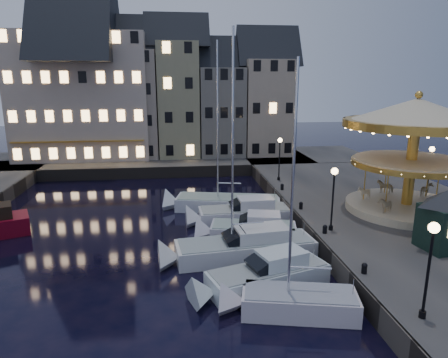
{
  "coord_description": "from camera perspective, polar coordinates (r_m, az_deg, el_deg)",
  "views": [
    {
      "loc": [
        -2.7,
        -22.54,
        10.85
      ],
      "look_at": [
        1.0,
        8.0,
        3.2
      ],
      "focal_mm": 32.0,
      "sensor_mm": 36.0,
      "label": 1
    }
  ],
  "objects": [
    {
      "name": "bollard_d",
      "position": [
        36.01,
        8.3,
        -1.07
      ],
      "size": [
        0.3,
        0.3,
        0.57
      ],
      "color": "black",
      "rests_on": "quay_east"
    },
    {
      "name": "bollard_b",
      "position": [
        26.51,
        14.21,
        -6.9
      ],
      "size": [
        0.3,
        0.3,
        0.57
      ],
      "color": "black",
      "rests_on": "quay_east"
    },
    {
      "name": "bollard_c",
      "position": [
        30.95,
        10.94,
        -3.68
      ],
      "size": [
        0.3,
        0.3,
        0.57
      ],
      "color": "black",
      "rests_on": "quay_east"
    },
    {
      "name": "townhouse_nd",
      "position": [
        52.56,
        -6.56,
        12.16
      ],
      "size": [
        5.5,
        8.0,
        15.8
      ],
      "color": "gray",
      "rests_on": "quay_north"
    },
    {
      "name": "quaywall_n",
      "position": [
        45.81,
        -10.87,
        0.85
      ],
      "size": [
        48.0,
        0.15,
        1.3
      ],
      "primitive_type": "cube",
      "color": "#47423A",
      "rests_on": "ground"
    },
    {
      "name": "hotel_corner",
      "position": [
        53.75,
        -19.49,
        12.05
      ],
      "size": [
        17.6,
        9.0,
        16.8
      ],
      "color": "beige",
      "rests_on": "quay_north"
    },
    {
      "name": "streetlamp_a",
      "position": [
        18.11,
        27.36,
        -9.86
      ],
      "size": [
        0.44,
        0.44,
        4.17
      ],
      "color": "black",
      "rests_on": "quay_east"
    },
    {
      "name": "townhouse_na",
      "position": [
        55.24,
        -24.97,
        9.5
      ],
      "size": [
        5.5,
        8.0,
        12.8
      ],
      "color": "tan",
      "rests_on": "quay_north"
    },
    {
      "name": "motorboat_a",
      "position": [
        20.11,
        8.99,
        -17.08
      ],
      "size": [
        6.54,
        3.3,
        10.76
      ],
      "color": "silver",
      "rests_on": "ground"
    },
    {
      "name": "quay_east",
      "position": [
        34.6,
        22.4,
        -4.27
      ],
      "size": [
        16.0,
        56.0,
        1.3
      ],
      "primitive_type": "cube",
      "color": "#474442",
      "rests_on": "ground"
    },
    {
      "name": "bollard_a",
      "position": [
        21.9,
        19.42,
        -11.87
      ],
      "size": [
        0.3,
        0.3,
        0.57
      ],
      "color": "black",
      "rests_on": "quay_east"
    },
    {
      "name": "quaywall_e",
      "position": [
        31.53,
        9.54,
        -5.11
      ],
      "size": [
        0.15,
        44.0,
        1.3
      ],
      "primitive_type": "cube",
      "color": "#47423A",
      "rests_on": "ground"
    },
    {
      "name": "townhouse_nf",
      "position": [
        53.94,
        6.01,
        11.16
      ],
      "size": [
        6.82,
        8.0,
        13.8
      ],
      "color": "tan",
      "rests_on": "quay_north"
    },
    {
      "name": "townhouse_ne",
      "position": [
        52.96,
        -0.51,
        10.64
      ],
      "size": [
        6.16,
        8.0,
        12.8
      ],
      "color": "slate",
      "rests_on": "quay_north"
    },
    {
      "name": "motorboat_e",
      "position": [
        31.32,
        2.23,
        -5.07
      ],
      "size": [
        8.14,
        2.61,
        2.15
      ],
      "color": "silver",
      "rests_on": "ground"
    },
    {
      "name": "motorboat_b",
      "position": [
        21.91,
        5.36,
        -13.87
      ],
      "size": [
        7.63,
        4.27,
        2.15
      ],
      "color": "silver",
      "rests_on": "ground"
    },
    {
      "name": "streetlamp_d",
      "position": [
        37.8,
        27.38,
        1.97
      ],
      "size": [
        0.44,
        0.44,
        4.17
      ],
      "color": "black",
      "rests_on": "quay_east"
    },
    {
      "name": "motorboat_c",
      "position": [
        25.24,
        2.21,
        -9.81
      ],
      "size": [
        9.78,
        3.48,
        12.94
      ],
      "color": "silver",
      "rests_on": "ground"
    },
    {
      "name": "motorboat_d",
      "position": [
        28.03,
        3.34,
        -7.42
      ],
      "size": [
        7.01,
        3.51,
        2.15
      ],
      "color": "silver",
      "rests_on": "ground"
    },
    {
      "name": "streetlamp_b",
      "position": [
        26.43,
        15.36,
        -1.53
      ],
      "size": [
        0.44,
        0.44,
        4.17
      ],
      "color": "black",
      "rests_on": "quay_east"
    },
    {
      "name": "townhouse_nc",
      "position": [
        52.84,
        -12.92,
        11.38
      ],
      "size": [
        6.82,
        8.0,
        14.8
      ],
      "color": "gray",
      "rests_on": "quay_north"
    },
    {
      "name": "streetlamp_c",
      "position": [
        38.94,
        7.95,
        3.72
      ],
      "size": [
        0.44,
        0.44,
        4.17
      ],
      "color": "black",
      "rests_on": "quay_east"
    },
    {
      "name": "motorboat_f",
      "position": [
        34.36,
        -0.4,
        -3.51
      ],
      "size": [
        9.91,
        4.55,
        13.14
      ],
      "color": "silver",
      "rests_on": "ground"
    },
    {
      "name": "ticket_kiosk",
      "position": [
        25.96,
        29.05,
        -3.84
      ],
      "size": [
        3.44,
        3.44,
        4.03
      ],
      "color": "black",
      "rests_on": "quay_east"
    },
    {
      "name": "carousel",
      "position": [
        31.87,
        25.58,
        5.86
      ],
      "size": [
        10.07,
        10.07,
        8.81
      ],
      "color": "beige",
      "rests_on": "quay_east"
    },
    {
      "name": "ground",
      "position": [
        25.16,
        -0.07,
        -11.58
      ],
      "size": [
        160.0,
        160.0,
        0.0
      ],
      "primitive_type": "plane",
      "color": "black",
      "rests_on": "ground"
    },
    {
      "name": "townhouse_nb",
      "position": [
        53.81,
        -19.41,
        10.45
      ],
      "size": [
        6.16,
        8.0,
        13.8
      ],
      "color": "#9B8668",
      "rests_on": "quay_north"
    },
    {
      "name": "quay_north",
      "position": [
        51.83,
        -12.65,
        2.27
      ],
      "size": [
        44.0,
        12.0,
        1.3
      ],
      "primitive_type": "cube",
      "color": "#474442",
      "rests_on": "ground"
    }
  ]
}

